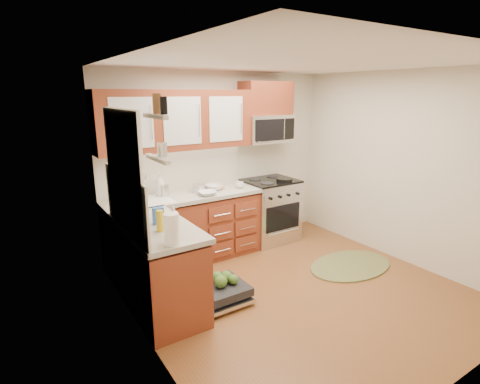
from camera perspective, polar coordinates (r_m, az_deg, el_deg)
floor at (r=4.51m, az=8.72°, el=-14.64°), size 3.50×3.50×0.00m
ceiling at (r=3.94m, az=10.21°, el=18.88°), size 3.50×3.50×0.00m
wall_back at (r=5.44m, az=-3.07°, el=4.69°), size 3.50×0.04×2.50m
wall_front at (r=3.05m, az=32.08°, el=-5.79°), size 3.50×0.04×2.50m
wall_left at (r=3.18m, az=-14.72°, el=-3.16°), size 0.04×3.50×2.50m
wall_right at (r=5.36m, az=23.44°, el=3.34°), size 0.04×3.50×2.50m
base_cabinet_back at (r=5.08m, az=-8.37°, el=-5.86°), size 2.05×0.60×0.85m
base_cabinet_left at (r=4.04m, az=-12.27°, el=-11.68°), size 0.60×1.25×0.85m
countertop_back at (r=4.92m, az=-8.53°, el=-0.71°), size 2.07×0.64×0.05m
countertop_left at (r=3.86m, az=-12.51°, el=-5.32°), size 0.64×1.27×0.05m
backsplash_back at (r=5.12m, az=-10.04°, el=3.38°), size 2.05×0.02×0.57m
backsplash_left at (r=3.68m, az=-17.07°, el=-1.54°), size 0.02×1.25×0.57m
upper_cabinets at (r=4.88m, az=-9.64°, el=10.74°), size 2.05×0.35×0.75m
cabinet_over_mw at (r=5.58m, az=3.98°, el=14.07°), size 0.76×0.35×0.47m
range at (r=5.73m, az=4.55°, el=-2.78°), size 0.76×0.64×0.95m
microwave at (r=5.58m, az=4.05°, el=9.60°), size 0.76×0.38×0.40m
sink at (r=4.75m, az=-14.14°, el=-2.84°), size 0.62×0.50×0.26m
dishwasher at (r=4.23m, az=-3.14°, el=-15.05°), size 0.70×0.60×0.20m
window at (r=3.58m, az=-17.37°, el=3.59°), size 0.03×1.05×1.05m
window_blind at (r=3.54m, az=-17.39°, el=8.88°), size 0.02×0.96×0.40m
shelf_upper at (r=2.72m, az=-12.82°, el=11.17°), size 0.04×0.40×0.03m
shelf_lower at (r=2.75m, az=-12.46°, el=4.94°), size 0.04×0.40×0.03m
rug at (r=5.23m, az=16.50°, el=-10.65°), size 1.40×1.13×0.02m
skillet at (r=5.54m, az=6.77°, el=1.86°), size 0.29×0.29×0.04m
stock_pot at (r=5.01m, az=-6.28°, el=0.57°), size 0.19×0.19×0.11m
cutting_board at (r=5.21m, az=-4.17°, el=0.70°), size 0.36×0.30×0.02m
canister at (r=4.86m, az=-11.35°, el=0.20°), size 0.11×0.11×0.16m
paper_towel_roll at (r=3.30m, az=-10.40°, el=-5.62°), size 0.15×0.15×0.28m
mustard_bottle at (r=3.65m, az=-12.11°, el=-4.32°), size 0.09×0.09×0.21m
red_bottle at (r=3.36m, az=-10.26°, el=-5.64°), size 0.08×0.08×0.24m
wooden_box at (r=4.14m, az=-16.27°, el=-2.91°), size 0.15×0.13×0.13m
blue_carton at (r=3.87m, az=-12.36°, el=-3.53°), size 0.11×0.07×0.17m
bowl_a at (r=4.85m, az=-4.98°, el=-0.20°), size 0.26×0.26×0.06m
bowl_b at (r=5.11m, az=-3.96°, el=0.72°), size 0.31×0.31×0.07m
cup at (r=5.20m, az=-0.06°, el=1.08°), size 0.15×0.15×0.09m
soap_bottle_a at (r=4.89m, az=-12.11°, el=1.10°), size 0.13×0.14×0.30m
soap_bottle_b at (r=3.88m, az=-15.74°, el=-3.58°), size 0.09×0.09×0.19m
soap_bottle_c at (r=3.92m, az=-10.15°, el=-3.29°), size 0.14×0.14×0.16m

